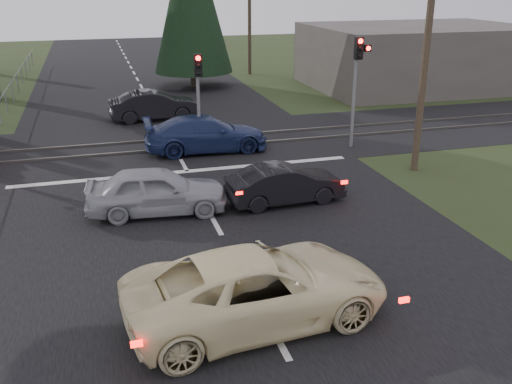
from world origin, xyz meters
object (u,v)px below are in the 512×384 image
object	(u,v)px
traffic_signal_center	(198,86)
utility_pole_near	(427,45)
traffic_signal_right	(358,71)
silver_car	(157,191)
dark_hatchback	(285,184)
utility_pole_mid	(249,9)
cream_coupe	(257,287)
blue_sedan	(206,134)
dark_car_far	(154,105)

from	to	relation	value
traffic_signal_center	utility_pole_near	world-z (taller)	utility_pole_near
traffic_signal_center	utility_pole_near	distance (m)	9.05
traffic_signal_right	silver_car	size ratio (longest dim) A/B	1.08
traffic_signal_center	utility_pole_near	xyz separation A→B (m)	(7.50, -4.68, 1.92)
traffic_signal_center	dark_hatchback	distance (m)	7.07
utility_pole_mid	cream_coupe	world-z (taller)	utility_pole_mid
blue_sedan	utility_pole_mid	bearing A→B (deg)	-18.77
traffic_signal_center	utility_pole_mid	xyz separation A→B (m)	(7.50, 19.32, 1.92)
silver_car	dark_car_far	xyz separation A→B (m)	(1.36, 12.64, 0.01)
utility_pole_mid	dark_hatchback	world-z (taller)	utility_pole_mid
traffic_signal_center	silver_car	size ratio (longest dim) A/B	0.94
utility_pole_near	dark_car_far	xyz separation A→B (m)	(-8.70, 11.06, -3.97)
traffic_signal_center	dark_car_far	distance (m)	6.81
cream_coupe	dark_car_far	size ratio (longest dim) A/B	1.26
dark_hatchback	utility_pole_near	bearing A→B (deg)	-76.17
traffic_signal_center	silver_car	world-z (taller)	traffic_signal_center
cream_coupe	blue_sedan	distance (m)	13.01
utility_pole_mid	silver_car	xyz separation A→B (m)	(-10.06, -25.58, -3.98)
dark_car_far	utility_pole_near	bearing A→B (deg)	-145.31
traffic_signal_center	silver_car	xyz separation A→B (m)	(-2.56, -6.26, -2.06)
traffic_signal_center	cream_coupe	world-z (taller)	traffic_signal_center
traffic_signal_right	blue_sedan	bearing A→B (deg)	168.87
traffic_signal_center	blue_sedan	bearing A→B (deg)	7.43
traffic_signal_right	traffic_signal_center	bearing A→B (deg)	169.59
utility_pole_mid	utility_pole_near	bearing A→B (deg)	-90.00
blue_sedan	traffic_signal_center	bearing A→B (deg)	99.23
dark_hatchback	dark_car_far	xyz separation A→B (m)	(-2.79, 12.93, 0.11)
traffic_signal_right	silver_car	bearing A→B (deg)	-150.97
traffic_signal_right	utility_pole_near	distance (m)	3.87
silver_car	blue_sedan	world-z (taller)	blue_sedan
utility_pole_mid	blue_sedan	distance (m)	20.98
traffic_signal_right	dark_car_far	world-z (taller)	traffic_signal_right
utility_pole_near	dark_car_far	size ratio (longest dim) A/B	1.97
traffic_signal_right	blue_sedan	distance (m)	6.90
utility_pole_mid	silver_car	bearing A→B (deg)	-111.47
traffic_signal_center	dark_hatchback	xyz separation A→B (m)	(1.59, -6.54, -2.17)
blue_sedan	dark_car_far	xyz separation A→B (m)	(-1.46, 6.35, -0.00)
blue_sedan	traffic_signal_right	bearing A→B (deg)	-99.33
traffic_signal_right	utility_pole_near	size ratio (longest dim) A/B	0.52
utility_pole_near	cream_coupe	world-z (taller)	utility_pole_near
traffic_signal_center	dark_car_far	xyz separation A→B (m)	(-1.20, 6.39, -2.05)
utility_pole_near	utility_pole_mid	world-z (taller)	same
utility_pole_mid	traffic_signal_center	bearing A→B (deg)	-111.21
cream_coupe	traffic_signal_center	bearing A→B (deg)	-10.83
utility_pole_mid	dark_car_far	bearing A→B (deg)	-123.92
traffic_signal_center	dark_hatchback	world-z (taller)	traffic_signal_center
cream_coupe	silver_car	xyz separation A→B (m)	(-1.36, 6.64, -0.05)
utility_pole_near	silver_car	bearing A→B (deg)	-171.08
utility_pole_mid	blue_sedan	bearing A→B (deg)	-110.57
utility_pole_mid	cream_coupe	xyz separation A→B (m)	(-8.70, -32.22, -3.93)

